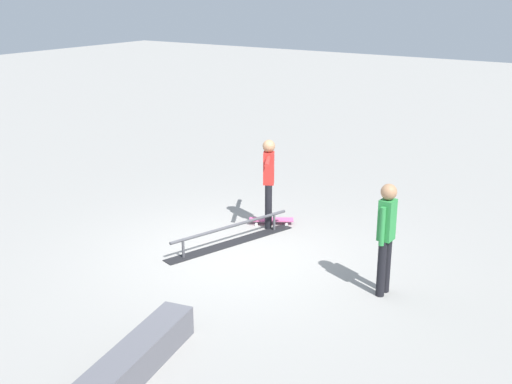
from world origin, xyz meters
name	(u,v)px	position (x,y,z in m)	size (l,w,h in m)	color
ground_plane	(237,254)	(0.00, 0.00, 0.00)	(60.00, 60.00, 0.00)	gray
grind_rail	(231,236)	(-0.31, -0.34, 0.14)	(2.49, 0.98, 0.33)	black
skate_ledge	(125,370)	(3.56, 1.03, 0.18)	(2.49, 0.39, 0.36)	#595960
skater_main	(269,177)	(-1.32, -0.24, 0.93)	(1.16, 0.69, 1.60)	black
skateboard_main	(271,220)	(-1.47, -0.28, 0.07)	(0.59, 0.78, 0.09)	#E05993
bystander_green_shirt	(386,233)	(0.00, 2.50, 0.91)	(0.36, 0.22, 1.61)	black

